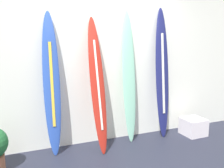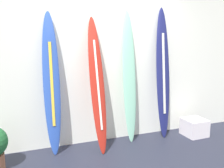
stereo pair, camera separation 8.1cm
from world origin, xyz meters
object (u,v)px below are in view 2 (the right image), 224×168
Objects in this scene: surfboard_crimson at (97,86)px; surfboard_navy at (163,74)px; surfboard_seafoam at (129,78)px; surfboard_cobalt at (52,84)px; display_block_left at (194,127)px.

surfboard_navy is at bearing 5.73° from surfboard_crimson.
surfboard_cobalt is at bearing -178.73° from surfboard_seafoam.
surfboard_crimson is 1.23m from surfboard_navy.
surfboard_seafoam is 0.62m from surfboard_navy.
display_block_left is at bearing -19.85° from surfboard_navy.
surfboard_seafoam is 5.66× the size of display_block_left.
surfboard_seafoam is at bearing 168.98° from display_block_left.
surfboard_navy reaches higher than display_block_left.
surfboard_crimson is 0.95× the size of surfboard_seafoam.
surfboard_seafoam is at bearing 1.27° from surfboard_cobalt.
surfboard_cobalt is 0.94× the size of surfboard_navy.
surfboard_cobalt is 1.03× the size of surfboard_crimson.
surfboard_seafoam is 0.96× the size of surfboard_navy.
display_block_left is (0.57, -0.20, -0.97)m from surfboard_navy.
surfboard_cobalt is 1.87m from surfboard_navy.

